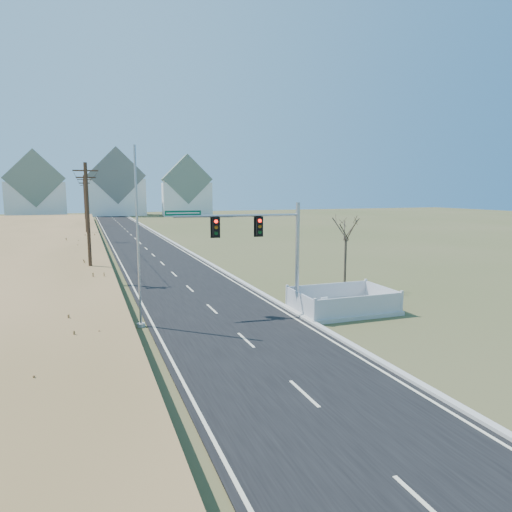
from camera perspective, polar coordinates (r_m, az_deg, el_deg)
The scene contains 14 objects.
ground at distance 23.39m, azimuth -2.91°, elevation -9.12°, with size 260.00×260.00×0.00m, color #444A24.
road at distance 71.93m, azimuth -15.18°, elevation 2.40°, with size 8.00×180.00×0.06m, color black.
curb at distance 72.44m, azimuth -11.91°, elevation 2.60°, with size 0.30×180.00×0.18m, color #B2AFA8.
utility_pole_near at distance 36.35m, azimuth -20.25°, elevation 4.11°, with size 1.80×0.26×9.00m.
utility_pole_mid at distance 66.32m, azimuth -20.53°, elevation 5.73°, with size 1.80×0.26×9.00m.
utility_pole_far at distance 96.30m, azimuth -20.63°, elevation 6.34°, with size 1.80×0.26×9.00m.
condo_nnw at distance 129.76m, azimuth -25.86°, elevation 7.40°, with size 14.93×11.17×17.03m.
condo_n at distance 133.57m, azimuth -17.08°, elevation 8.14°, with size 15.27×10.20×18.54m.
condo_ne at distance 128.10m, azimuth -8.69°, elevation 8.07°, with size 14.12×10.51×16.52m.
traffic_signal_mast at distance 26.32m, azimuth 1.47°, elevation 1.62°, with size 7.84×1.14×6.27m.
fence_enclosure at distance 27.06m, azimuth 10.74°, elevation -6.27°, with size 5.78×4.01×1.30m.
open_sign at distance 27.52m, azimuth 8.50°, elevation -5.78°, with size 0.53×0.18×0.66m.
flagpole at distance 23.71m, azimuth -14.48°, elevation -0.06°, with size 0.41×0.41×9.17m.
bare_tree at distance 32.47m, azimuth 11.21°, elevation 3.61°, with size 2.08×2.08×5.52m.
Camera 1 is at (-6.77, -21.28, 6.97)m, focal length 32.00 mm.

